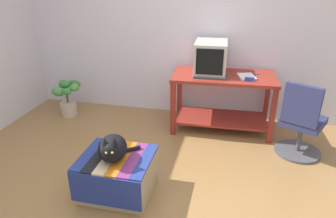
# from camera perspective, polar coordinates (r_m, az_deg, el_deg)

# --- Properties ---
(ground_plane) EXTENTS (14.00, 14.00, 0.00)m
(ground_plane) POSITION_cam_1_polar(r_m,az_deg,el_deg) (2.99, -3.11, -16.42)
(ground_plane) COLOR olive
(back_wall) EXTENTS (8.00, 0.10, 2.60)m
(back_wall) POSITION_cam_1_polar(r_m,az_deg,el_deg) (4.32, 4.16, 15.57)
(back_wall) COLOR silver
(back_wall) RESTS_ON ground_plane
(desk) EXTENTS (1.32, 0.72, 0.75)m
(desk) POSITION_cam_1_polar(r_m,az_deg,el_deg) (4.04, 10.16, 3.03)
(desk) COLOR maroon
(desk) RESTS_ON ground_plane
(tv_monitor) EXTENTS (0.42, 0.53, 0.40)m
(tv_monitor) POSITION_cam_1_polar(r_m,az_deg,el_deg) (3.96, 7.95, 9.44)
(tv_monitor) COLOR #BCB7A8
(tv_monitor) RESTS_ON desk
(keyboard) EXTENTS (0.40, 0.16, 0.02)m
(keyboard) POSITION_cam_1_polar(r_m,az_deg,el_deg) (3.81, 7.87, 5.96)
(keyboard) COLOR #333338
(keyboard) RESTS_ON desk
(book) EXTENTS (0.25, 0.28, 0.02)m
(book) POSITION_cam_1_polar(r_m,az_deg,el_deg) (3.92, 14.44, 5.90)
(book) COLOR white
(book) RESTS_ON desk
(ottoman_with_blanket) EXTENTS (0.66, 0.59, 0.39)m
(ottoman_with_blanket) POSITION_cam_1_polar(r_m,az_deg,el_deg) (2.98, -9.42, -11.97)
(ottoman_with_blanket) COLOR tan
(ottoman_with_blanket) RESTS_ON ground_plane
(cat) EXTENTS (0.37, 0.43, 0.29)m
(cat) POSITION_cam_1_polar(r_m,az_deg,el_deg) (2.78, -10.32, -7.20)
(cat) COLOR black
(cat) RESTS_ON ottoman_with_blanket
(potted_plant) EXTENTS (0.40, 0.31, 0.52)m
(potted_plant) POSITION_cam_1_polar(r_m,az_deg,el_deg) (4.68, -18.22, 2.01)
(potted_plant) COLOR #B7A893
(potted_plant) RESTS_ON ground_plane
(office_chair) EXTENTS (0.57, 0.57, 0.89)m
(office_chair) POSITION_cam_1_polar(r_m,az_deg,el_deg) (3.72, 23.57, -2.72)
(office_chair) COLOR #4C4C51
(office_chair) RESTS_ON ground_plane
(stapler) EXTENTS (0.11, 0.05, 0.04)m
(stapler) POSITION_cam_1_polar(r_m,az_deg,el_deg) (3.80, 15.00, 5.40)
(stapler) COLOR #2342B7
(stapler) RESTS_ON desk
(pen) EXTENTS (0.13, 0.05, 0.01)m
(pen) POSITION_cam_1_polar(r_m,az_deg,el_deg) (4.05, 15.84, 6.24)
(pen) COLOR #2351B2
(pen) RESTS_ON desk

